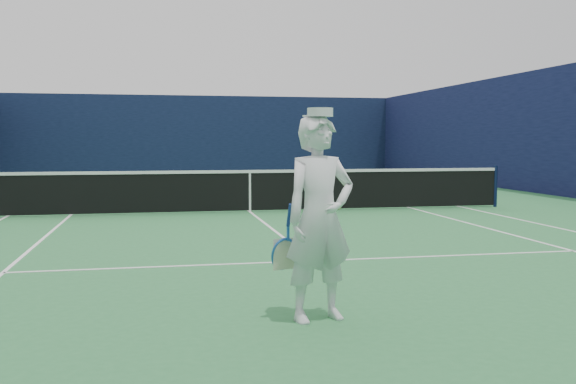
{
  "coord_description": "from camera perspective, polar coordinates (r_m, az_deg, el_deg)",
  "views": [
    {
      "loc": [
        -2.14,
        -15.1,
        1.7
      ],
      "look_at": [
        -0.66,
        -7.8,
        1.1
      ],
      "focal_mm": 40.0,
      "sensor_mm": 36.0,
      "label": 1
    }
  ],
  "objects": [
    {
      "name": "windscreen_fence",
      "position": [
        15.25,
        -3.43,
        5.7
      ],
      "size": [
        20.12,
        36.12,
        4.0
      ],
      "color": "black",
      "rests_on": "ground"
    },
    {
      "name": "ground",
      "position": [
        15.34,
        -3.4,
        -1.79
      ],
      "size": [
        80.0,
        80.0,
        0.0
      ],
      "primitive_type": "plane",
      "color": "#2C743D",
      "rests_on": "ground"
    },
    {
      "name": "court_markings",
      "position": [
        15.34,
        -3.4,
        -1.78
      ],
      "size": [
        11.03,
        23.83,
        0.01
      ],
      "color": "white",
      "rests_on": "ground"
    },
    {
      "name": "tennis_player",
      "position": [
        6.03,
        2.83,
        -2.3
      ],
      "size": [
        0.88,
        0.63,
        2.0
      ],
      "rotation": [
        0.0,
        0.0,
        0.27
      ],
      "color": "white",
      "rests_on": "ground"
    },
    {
      "name": "tennis_net",
      "position": [
        15.29,
        -3.41,
        0.27
      ],
      "size": [
        12.88,
        0.09,
        1.07
      ],
      "color": "#141E4C",
      "rests_on": "ground"
    }
  ]
}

